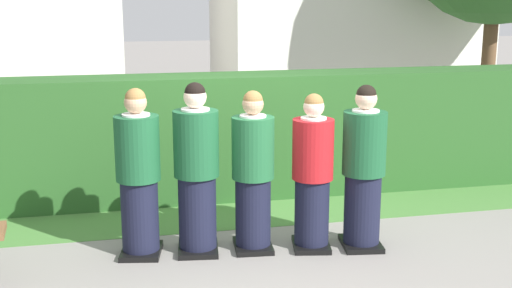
{
  "coord_description": "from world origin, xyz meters",
  "views": [
    {
      "loc": [
        -1.32,
        -5.92,
        2.42
      ],
      "look_at": [
        0.0,
        0.0,
        1.05
      ],
      "focal_mm": 46.44,
      "sensor_mm": 36.0,
      "label": 1
    }
  ],
  "objects_px": {
    "student_front_row_2": "(253,175)",
    "student_front_row_4": "(363,171)",
    "student_front_row_1": "(197,173)",
    "student_front_row_0": "(138,177)",
    "student_in_red_blazer": "(312,176)"
  },
  "relations": [
    {
      "from": "student_front_row_2",
      "to": "student_front_row_4",
      "type": "relative_size",
      "value": 0.97
    },
    {
      "from": "student_front_row_1",
      "to": "student_front_row_2",
      "type": "bearing_deg",
      "value": -5.19
    },
    {
      "from": "student_front_row_1",
      "to": "student_front_row_2",
      "type": "distance_m",
      "value": 0.54
    },
    {
      "from": "student_front_row_0",
      "to": "student_in_red_blazer",
      "type": "distance_m",
      "value": 1.65
    },
    {
      "from": "student_front_row_0",
      "to": "student_front_row_1",
      "type": "height_order",
      "value": "student_front_row_1"
    },
    {
      "from": "student_front_row_2",
      "to": "student_in_red_blazer",
      "type": "xyz_separation_m",
      "value": [
        0.56,
        -0.1,
        -0.02
      ]
    },
    {
      "from": "student_front_row_0",
      "to": "student_in_red_blazer",
      "type": "bearing_deg",
      "value": -6.83
    },
    {
      "from": "student_front_row_0",
      "to": "student_front_row_1",
      "type": "relative_size",
      "value": 0.97
    },
    {
      "from": "student_front_row_2",
      "to": "student_in_red_blazer",
      "type": "relative_size",
      "value": 1.02
    },
    {
      "from": "student_in_red_blazer",
      "to": "student_front_row_4",
      "type": "distance_m",
      "value": 0.5
    },
    {
      "from": "student_front_row_0",
      "to": "student_in_red_blazer",
      "type": "height_order",
      "value": "student_front_row_0"
    },
    {
      "from": "student_front_row_0",
      "to": "student_front_row_2",
      "type": "distance_m",
      "value": 1.08
    },
    {
      "from": "student_front_row_0",
      "to": "student_front_row_4",
      "type": "height_order",
      "value": "student_front_row_4"
    },
    {
      "from": "student_front_row_1",
      "to": "student_front_row_2",
      "type": "relative_size",
      "value": 1.06
    },
    {
      "from": "student_front_row_0",
      "to": "student_front_row_4",
      "type": "xyz_separation_m",
      "value": [
        2.12,
        -0.27,
        0.0
      ]
    }
  ]
}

